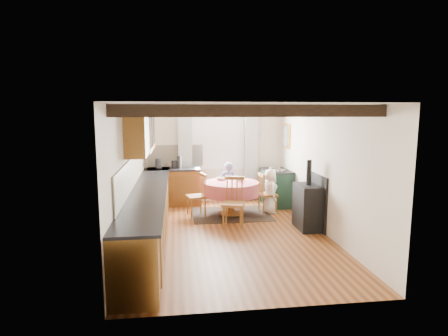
{
  "coord_description": "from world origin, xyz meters",
  "views": [
    {
      "loc": [
        -0.98,
        -6.73,
        2.29
      ],
      "look_at": [
        0.0,
        0.8,
        1.15
      ],
      "focal_mm": 29.8,
      "sensor_mm": 36.0,
      "label": 1
    }
  ],
  "objects": [
    {
      "name": "chair_right",
      "position": [
        1.09,
        1.4,
        0.46
      ],
      "size": [
        0.45,
        0.43,
        0.92
      ],
      "primitive_type": null,
      "rotation": [
        0.0,
        0.0,
        1.66
      ],
      "color": "olive",
      "rests_on": "floor"
    },
    {
      "name": "curtain_right",
      "position": [
        0.95,
        2.65,
        1.1
      ],
      "size": [
        0.35,
        0.1,
        2.1
      ],
      "primitive_type": "cube",
      "color": "#9C9C9C",
      "rests_on": "wall_back"
    },
    {
      "name": "rug",
      "position": [
        0.24,
        1.35,
        0.01
      ],
      "size": [
        1.74,
        1.35,
        0.01
      ],
      "primitive_type": "cube",
      "color": "black",
      "rests_on": "floor"
    },
    {
      "name": "chair_near",
      "position": [
        0.14,
        0.47,
        0.5
      ],
      "size": [
        0.54,
        0.56,
        1.0
      ],
      "primitive_type": null,
      "rotation": [
        0.0,
        0.0,
        -0.3
      ],
      "color": "olive",
      "rests_on": "floor"
    },
    {
      "name": "child_right",
      "position": [
        1.13,
        1.36,
        0.51
      ],
      "size": [
        0.33,
        0.5,
        1.02
      ],
      "primitive_type": "imported",
      "rotation": [
        0.0,
        0.0,
        1.59
      ],
      "color": "white",
      "rests_on": "floor"
    },
    {
      "name": "wall_right",
      "position": [
        1.8,
        0.0,
        1.2
      ],
      "size": [
        0.0,
        5.5,
        2.4
      ],
      "primitive_type": "cube",
      "color": "silver",
      "rests_on": "ground"
    },
    {
      "name": "wall_front",
      "position": [
        0.0,
        -2.75,
        1.2
      ],
      "size": [
        3.6,
        0.0,
        2.4
      ],
      "primitive_type": "cube",
      "color": "silver",
      "rests_on": "ground"
    },
    {
      "name": "worktop_back",
      "position": [
        -1.05,
        2.43,
        0.9
      ],
      "size": [
        1.3,
        0.64,
        0.04
      ],
      "primitive_type": "cube",
      "color": "black",
      "rests_on": "base_cabinet_back"
    },
    {
      "name": "splash_left",
      "position": [
        -1.78,
        0.3,
        1.2
      ],
      "size": [
        0.02,
        4.5,
        0.55
      ],
      "primitive_type": "cube",
      "color": "beige",
      "rests_on": "wall_left"
    },
    {
      "name": "worktop_left",
      "position": [
        -1.48,
        0.0,
        0.9
      ],
      "size": [
        0.64,
        5.3,
        0.04
      ],
      "primitive_type": "cube",
      "color": "black",
      "rests_on": "base_cabinet_left"
    },
    {
      "name": "canister_wide",
      "position": [
        -1.01,
        2.48,
        1.02
      ],
      "size": [
        0.17,
        0.17,
        0.19
      ],
      "primitive_type": "cylinder",
      "color": "#262628",
      "rests_on": "worktop_back"
    },
    {
      "name": "bowl_b",
      "position": [
        0.44,
        1.5,
        0.78
      ],
      "size": [
        0.25,
        0.25,
        0.06
      ],
      "primitive_type": "imported",
      "rotation": [
        0.0,
        0.0,
        2.85
      ],
      "color": "silver",
      "rests_on": "dining_table"
    },
    {
      "name": "dining_table",
      "position": [
        0.24,
        1.35,
        0.37
      ],
      "size": [
        1.24,
        1.24,
        0.75
      ],
      "primitive_type": null,
      "color": "#B84F60",
      "rests_on": "floor"
    },
    {
      "name": "beam_e",
      "position": [
        0.0,
        2.0,
        2.31
      ],
      "size": [
        3.6,
        0.16,
        0.16
      ],
      "primitive_type": "cube",
      "color": "black",
      "rests_on": "ceiling"
    },
    {
      "name": "curtain_rod",
      "position": [
        0.1,
        2.65,
        2.2
      ],
      "size": [
        2.0,
        0.03,
        0.03
      ],
      "primitive_type": "cylinder",
      "rotation": [
        0.0,
        1.57,
        0.0
      ],
      "color": "black",
      "rests_on": "wall_back"
    },
    {
      "name": "window_pane",
      "position": [
        0.1,
        2.74,
        1.6
      ],
      "size": [
        1.2,
        0.01,
        1.4
      ],
      "primitive_type": "cube",
      "color": "white",
      "rests_on": "wall_back"
    },
    {
      "name": "beam_d",
      "position": [
        0.0,
        1.0,
        2.31
      ],
      "size": [
        3.6,
        0.16,
        0.16
      ],
      "primitive_type": "cube",
      "color": "black",
      "rests_on": "ceiling"
    },
    {
      "name": "beam_a",
      "position": [
        0.0,
        -2.0,
        2.31
      ],
      "size": [
        3.6,
        0.16,
        0.16
      ],
      "primitive_type": "cube",
      "color": "black",
      "rests_on": "ceiling"
    },
    {
      "name": "curtain_left",
      "position": [
        -0.75,
        2.65,
        1.1
      ],
      "size": [
        0.35,
        0.1,
        2.1
      ],
      "primitive_type": "cube",
      "color": "#9C9C9C",
      "rests_on": "wall_back"
    },
    {
      "name": "cast_iron_stove",
      "position": [
        1.58,
        0.13,
        0.69
      ],
      "size": [
        0.41,
        0.69,
        1.38
      ],
      "primitive_type": null,
      "color": "black",
      "rests_on": "floor"
    },
    {
      "name": "beam_b",
      "position": [
        0.0,
        -1.0,
        2.31
      ],
      "size": [
        3.6,
        0.16,
        0.16
      ],
      "primitive_type": "cube",
      "color": "black",
      "rests_on": "ceiling"
    },
    {
      "name": "wall_plate",
      "position": [
        1.05,
        2.72,
        1.7
      ],
      "size": [
        0.3,
        0.02,
        0.3
      ],
      "primitive_type": "cylinder",
      "rotation": [
        1.57,
        0.0,
        0.0
      ],
      "color": "silver",
      "rests_on": "wall_back"
    },
    {
      "name": "wall_cabinet_solid",
      "position": [
        -1.63,
        -0.3,
        1.9
      ],
      "size": [
        0.34,
        0.9,
        0.7
      ],
      "primitive_type": "cube",
      "color": "brown",
      "rests_on": "wall_left"
    },
    {
      "name": "beam_c",
      "position": [
        0.0,
        0.0,
        2.31
      ],
      "size": [
        3.6,
        0.16,
        0.16
      ],
      "primitive_type": "cube",
      "color": "black",
      "rests_on": "ceiling"
    },
    {
      "name": "child_far",
      "position": [
        0.28,
        2.14,
        0.54
      ],
      "size": [
        0.41,
        0.29,
        1.09
      ],
      "primitive_type": "imported",
      "rotation": [
        0.0,
        0.0,
        3.07
      ],
      "color": "#4D5175",
      "rests_on": "floor"
    },
    {
      "name": "splash_back",
      "position": [
        -1.0,
        2.73,
        1.2
      ],
      "size": [
        1.4,
        0.02,
        0.55
      ],
      "primitive_type": "cube",
      "color": "beige",
      "rests_on": "wall_back"
    },
    {
      "name": "floor",
      "position": [
        0.0,
        0.0,
        0.0
      ],
      "size": [
        3.6,
        5.5,
        0.0
      ],
      "primitive_type": "cube",
      "color": "brown",
      "rests_on": "ground"
    },
    {
      "name": "base_cabinet_left",
      "position": [
        -1.5,
        0.0,
        0.44
      ],
      "size": [
        0.6,
        5.3,
        0.88
      ],
      "primitive_type": "cube",
      "color": "brown",
      "rests_on": "floor"
    },
    {
      "name": "canister_slim",
      "position": [
        -0.91,
        2.41,
        1.07
      ],
      "size": [
        0.11,
        0.11,
        0.31
      ],
      "primitive_type": "cylinder",
      "color": "#262628",
      "rests_on": "worktop_back"
    },
    {
      "name": "canister_tall",
      "position": [
        -1.41,
        2.41,
        1.05
      ],
      "size": [
        0.15,
        0.15,
        0.26
      ],
      "primitive_type": "cylinder",
      "color": "#262628",
      "rests_on": "worktop_back"
    },
    {
      "name": "wall_cabinet_glass",
      "position": [
        -1.63,
        1.2,
        1.95
      ],
      "size": [
        0.34,
        1.8,
        0.9
      ],
      "primitive_type": "cube",
      "color": "brown",
      "rests_on": "wall_left"
    },
    {
      "name": "window_frame",
      "position": [
        0.1,
        2.73,
        1.6
      ],
      "size": [
        1.34,
        0.03,
        1.54
      ],
      "primitive_type": "cube",
      "color": "white",
      "rests_on": "wall_back"
    },
    {
      "name": "base_cabinet_back",
      "position": [
        -1.05,
        2.45,
        0.44
      ],
      "size": [
        1.3,
        0.6,
        0.88
      ],
      "primitive_type": "cube",
      "color": "brown",
      "rests_on": "floor"
    },
    {
      "name": "wall_left",
      "position": [
        -1.8,
        0.0,
        1.2
      ],
      "size": [
        0.0,
        5.5,
        2.4
      ],
      "primitive_type": "cube",
      "color": "silver",
      "rests_on": "ground"
    },
    {
      "name": "chair_left",
      "position": [
        -0.55,
        1.33,
        0.48
      ],
      "size": [
        0.51,
        0.5,
        0.96
      ],
      "primitive_type": null,
      "rotation": [
        0.0,
        0.0,
        -1.34
      ],
      "color": "olive",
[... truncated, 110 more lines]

